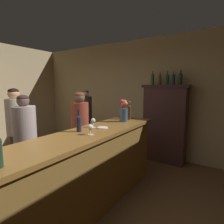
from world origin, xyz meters
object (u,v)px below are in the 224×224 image
at_px(wine_glass_front, 90,128).
at_px(patron_tall, 86,119).
at_px(wine_glass_mid, 93,121).
at_px(display_bottle_right, 181,78).
at_px(display_bottle_left, 153,79).
at_px(patron_redhead, 26,143).
at_px(wine_bottle_pinot, 124,111).
at_px(display_bottle_center, 167,79).
at_px(flower_arrangement, 124,111).
at_px(display_bottle_midright, 174,79).
at_px(bar_counter, 82,173).
at_px(display_cabinet, 165,122).
at_px(cheese_plate, 102,128).
at_px(patron_near_entrance, 80,130).
at_px(wine_bottle_syrah, 79,123).
at_px(display_bottle_midleft, 160,79).
at_px(wine_bottle_malbec, 129,112).
at_px(patron_in_navy, 16,130).

bearing_deg(wine_glass_front, patron_tall, 132.91).
xyz_separation_m(wine_glass_mid, display_bottle_right, (0.79, 1.86, 0.68)).
distance_m(display_bottle_left, patron_tall, 1.86).
bearing_deg(display_bottle_left, patron_redhead, -111.10).
height_order(wine_bottle_pinot, display_bottle_center, display_bottle_center).
bearing_deg(patron_tall, flower_arrangement, 42.76).
height_order(display_bottle_left, display_bottle_midright, display_bottle_left).
relative_size(bar_counter, patron_tall, 1.96).
height_order(wine_bottle_pinot, wine_glass_mid, wine_bottle_pinot).
distance_m(display_bottle_center, display_bottle_right, 0.27).
bearing_deg(display_cabinet, wine_glass_mid, -105.10).
bearing_deg(wine_glass_front, patron_redhead, -164.69).
xyz_separation_m(cheese_plate, display_bottle_center, (0.38, 1.82, 0.77)).
bearing_deg(patron_near_entrance, bar_counter, -19.91).
distance_m(wine_bottle_syrah, display_bottle_right, 2.40).
bearing_deg(wine_glass_front, display_bottle_midleft, 86.78).
xyz_separation_m(display_bottle_center, display_bottle_midright, (0.13, 0.00, -0.00)).
bearing_deg(display_bottle_midleft, wine_bottle_malbec, -103.17).
xyz_separation_m(wine_bottle_syrah, display_bottle_midleft, (0.35, 2.17, 0.65)).
relative_size(wine_bottle_syrah, wine_glass_front, 2.24).
height_order(display_cabinet, cheese_plate, display_cabinet).
bearing_deg(cheese_plate, wine_bottle_pinot, 99.38).
bearing_deg(wine_glass_mid, patron_near_entrance, 149.15).
height_order(wine_bottle_pinot, display_bottle_left, display_bottle_left).
xyz_separation_m(wine_bottle_syrah, cheese_plate, (0.14, 0.35, -0.12)).
xyz_separation_m(wine_glass_mid, patron_redhead, (-0.77, -0.62, -0.30)).
bearing_deg(display_bottle_midright, display_cabinet, 180.00).
height_order(wine_bottle_malbec, cheese_plate, wine_bottle_malbec).
height_order(wine_glass_mid, flower_arrangement, flower_arrangement).
xyz_separation_m(display_cabinet, display_bottle_midright, (0.15, 0.00, 0.94)).
distance_m(wine_bottle_syrah, cheese_plate, 0.39).
bearing_deg(wine_bottle_malbec, cheese_plate, -89.50).
height_order(display_bottle_right, patron_redhead, display_bottle_right).
height_order(display_bottle_left, display_bottle_midleft, display_bottle_left).
bearing_deg(display_bottle_midleft, patron_redhead, -114.43).
bearing_deg(patron_tall, wine_bottle_pinot, 50.40).
bearing_deg(display_cabinet, patron_tall, -162.75).
xyz_separation_m(display_bottle_midright, patron_redhead, (-1.42, -2.48, -0.98)).
bearing_deg(wine_bottle_malbec, display_cabinet, 69.16).
height_order(cheese_plate, patron_in_navy, patron_in_navy).
relative_size(cheese_plate, patron_in_navy, 0.10).
height_order(bar_counter, display_bottle_left, display_bottle_left).
bearing_deg(display_bottle_midleft, patron_near_entrance, -123.33).
relative_size(display_cabinet, display_bottle_left, 5.58).
bearing_deg(patron_redhead, display_cabinet, 47.92).
distance_m(wine_bottle_syrah, wine_glass_mid, 0.31).
relative_size(wine_bottle_syrah, wine_glass_mid, 2.14).
bearing_deg(wine_bottle_syrah, patron_in_navy, -176.35).
distance_m(display_cabinet, display_bottle_midleft, 0.96).
height_order(flower_arrangement, patron_in_navy, patron_in_navy).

